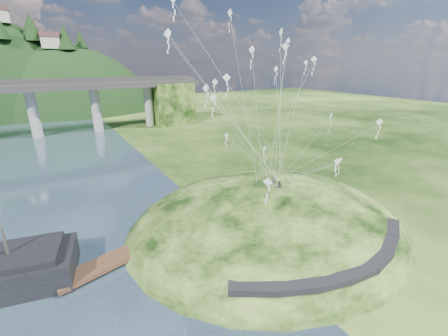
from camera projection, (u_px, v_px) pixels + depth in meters
ground at (220, 252)px, 32.05m from camera, size 320.00×320.00×0.00m
grass_hill at (267, 235)px, 38.02m from camera, size 36.00×32.00×13.00m
footpath at (346, 263)px, 27.03m from camera, size 22.29×5.84×0.83m
wooden_dock at (134, 250)px, 31.58m from camera, size 15.79×6.53×1.12m
kite_flyers at (278, 180)px, 36.26m from camera, size 1.11×2.14×1.54m
kite_swarm at (264, 85)px, 32.44m from camera, size 20.77×17.91×18.94m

